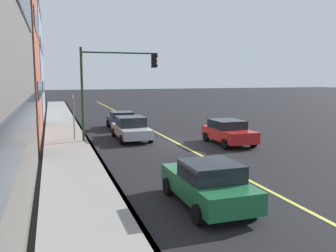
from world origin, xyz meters
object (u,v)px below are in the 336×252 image
car_green (208,183)px  car_red (228,132)px  car_navy (121,120)px  car_silver (131,128)px  traffic_light_mast (112,77)px  street_sign_post (74,113)px

car_green → car_red: same height
car_navy → car_silver: 5.26m
traffic_light_mast → street_sign_post: size_ratio=1.90×
car_red → street_sign_post: bearing=66.7°
car_silver → car_green: (-12.66, 0.30, -0.01)m
car_navy → car_red: car_red is taller
car_navy → car_green: size_ratio=0.93×
car_green → traffic_light_mast: bearing=4.3°
car_green → street_sign_post: 13.55m
traffic_light_mast → car_red: bearing=-114.8°
car_red → traffic_light_mast: traffic_light_mast is taller
car_navy → car_red: size_ratio=0.97×
street_sign_post → car_silver: bearing=-96.9°
car_navy → car_green: bearing=177.9°
car_navy → traffic_light_mast: traffic_light_mast is taller
street_sign_post → car_red: bearing=-113.3°
car_silver → car_red: size_ratio=1.14×
car_navy → car_red: (-8.66, -4.96, 0.06)m
car_silver → car_navy: bearing=-4.1°
traffic_light_mast → street_sign_post: bearing=71.1°
car_navy → car_silver: size_ratio=0.85×
car_red → traffic_light_mast: size_ratio=0.67×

